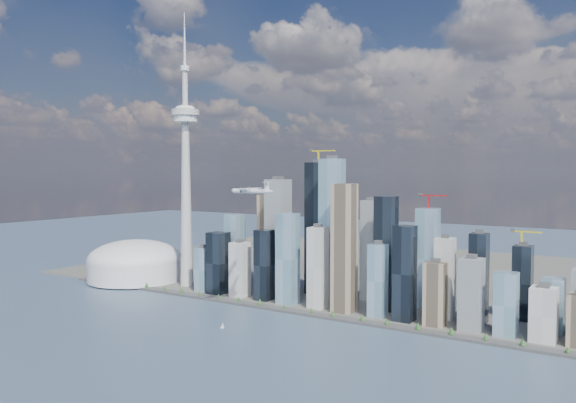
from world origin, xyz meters
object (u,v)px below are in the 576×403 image
Objects in this scene: sailboat_west at (222,326)px; needle_tower at (186,172)px; dome_stadium at (135,263)px; airplane at (251,190)px.

needle_tower is at bearing 134.17° from sailboat_west.
sailboat_west is (253.37, -197.66, -232.60)m from needle_tower.
needle_tower reaches higher than sailboat_west.
dome_stadium is 19.82× the size of sailboat_west.
dome_stadium is 455.98m from airplane.
airplane is (404.58, -127.68, 167.13)m from dome_stadium.
needle_tower is 299.69m from airplane.
needle_tower is at bearing 146.16° from airplane.
needle_tower reaches higher than airplane.
dome_stadium is 437.34m from sailboat_west.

